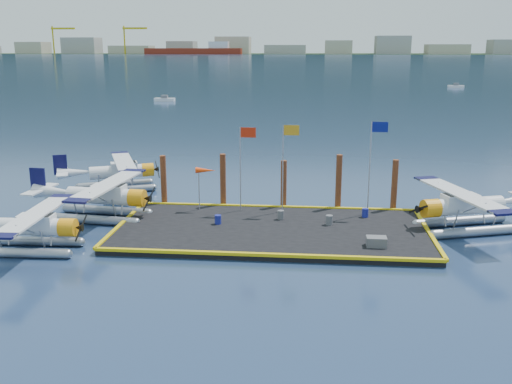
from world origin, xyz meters
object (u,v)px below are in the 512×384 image
piling_3 (339,184)px  windsock (205,171)px  flagpole_blue (373,154)px  drum_5 (281,215)px  piling_1 (223,182)px  crate (376,242)px  seaplane_a (31,229)px  drum_0 (218,219)px  drum_2 (329,220)px  seaplane_c (120,173)px  seaplane_d (465,209)px  seaplane_b (104,199)px  piling_0 (164,182)px  drum_4 (365,213)px  flagpole_red (243,156)px  flagpole_yellow (286,155)px  piling_4 (394,187)px

piling_3 → windsock: bearing=-170.5°
flagpole_blue → piling_3: bearing=143.9°
drum_5 → piling_1: piling_1 is taller
crate → seaplane_a: bearing=-175.2°
seaplane_a → drum_5: (14.42, 6.60, -0.67)m
drum_0 → windsock: (-1.41, 3.31, 2.53)m
drum_2 → seaplane_c: bearing=151.6°
seaplane_a → seaplane_d: size_ratio=0.91×
seaplane_b → piling_3: size_ratio=2.31×
piling_0 → windsock: bearing=-24.7°
drum_4 → flagpole_blue: (0.43, 0.81, 3.98)m
seaplane_a → drum_5: size_ratio=14.37×
flagpole_red → piling_3: flagpole_red is taller
flagpole_yellow → piling_0: 9.67m
seaplane_d → crate: size_ratio=8.39×
drum_0 → piling_0: piling_0 is taller
seaplane_d → flagpole_yellow: (-11.87, 2.08, 2.98)m
flagpole_yellow → piling_1: bearing=161.2°
drum_4 → drum_5: 5.87m
flagpole_yellow → piling_3: 4.75m
piling_4 → crate: bearing=-104.1°
flagpole_red → flagpole_yellow: (3.00, 0.00, 0.12)m
drum_0 → flagpole_red: bearing=68.2°
seaplane_a → piling_0: (5.43, 10.08, 0.62)m
drum_5 → piling_3: bearing=41.0°
piling_4 → seaplane_b: bearing=-170.5°
seaplane_b → drum_0: size_ratio=16.54×
seaplane_b → seaplane_d: 24.47m
seaplane_d → flagpole_blue: bearing=52.7°
windsock → piling_4: piling_4 is taller
flagpole_red → piling_0: size_ratio=1.50×
seaplane_c → piling_0: 7.11m
piling_0 → seaplane_b: bearing=-134.8°
drum_2 → piling_1: bearing=150.4°
piling_1 → piling_3: size_ratio=0.98×
drum_5 → windsock: bearing=161.2°
flagpole_yellow → windsock: flagpole_yellow is taller
seaplane_a → flagpole_yellow: flagpole_yellow is taller
piling_0 → piling_1: bearing=0.0°
seaplane_d → drum_5: seaplane_d is taller
seaplane_c → flagpole_red: (11.28, -6.55, 2.95)m
drum_4 → piling_3: 3.32m
seaplane_c → seaplane_d: bearing=48.7°
seaplane_d → piling_1: (-16.57, 3.68, 0.57)m
drum_2 → drum_5: size_ratio=1.04×
drum_4 → piling_3: piling_3 is taller
drum_5 → piling_0: bearing=158.8°
seaplane_b → piling_0: (3.40, 3.43, 0.47)m
drum_0 → piling_0: 7.05m
seaplane_a → drum_5: 15.87m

